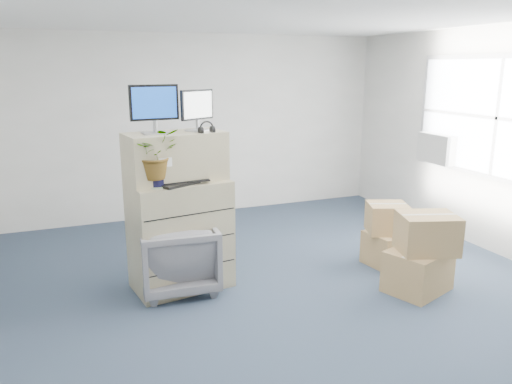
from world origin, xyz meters
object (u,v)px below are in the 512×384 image
(water_bottle, at_px, (185,168))
(office_chair, at_px, (177,253))
(filing_cabinet_lower, at_px, (180,235))
(potted_plant, at_px, (155,160))
(keyboard, at_px, (183,182))
(monitor_left, at_px, (154,106))
(monitor_right, at_px, (197,108))

(water_bottle, xyz_separation_m, office_chair, (-0.14, -0.10, -0.89))
(filing_cabinet_lower, bearing_deg, potted_plant, -155.02)
(filing_cabinet_lower, distance_m, office_chair, 0.20)
(keyboard, bearing_deg, monitor_left, 120.42)
(potted_plant, relative_size, office_chair, 0.74)
(potted_plant, distance_m, office_chair, 1.05)
(water_bottle, bearing_deg, monitor_left, -177.34)
(monitor_right, distance_m, keyboard, 0.78)
(filing_cabinet_lower, distance_m, keyboard, 0.61)
(monitor_left, bearing_deg, office_chair, -33.50)
(potted_plant, bearing_deg, water_bottle, 30.38)
(filing_cabinet_lower, relative_size, potted_plant, 1.96)
(monitor_left, distance_m, keyboard, 0.80)
(filing_cabinet_lower, distance_m, potted_plant, 0.90)
(water_bottle, relative_size, potted_plant, 0.45)
(keyboard, xyz_separation_m, potted_plant, (-0.28, -0.04, 0.25))
(potted_plant, bearing_deg, office_chair, 27.11)
(monitor_left, xyz_separation_m, keyboard, (0.23, -0.15, -0.75))
(monitor_right, bearing_deg, office_chair, 177.87)
(filing_cabinet_lower, bearing_deg, water_bottle, 11.00)
(keyboard, xyz_separation_m, office_chair, (-0.07, 0.06, -0.77))
(keyboard, distance_m, water_bottle, 0.21)
(water_bottle, height_order, potted_plant, potted_plant)
(office_chair, bearing_deg, keyboard, 143.70)
(monitor_right, xyz_separation_m, potted_plant, (-0.50, -0.25, -0.47))
(keyboard, height_order, water_bottle, water_bottle)
(filing_cabinet_lower, bearing_deg, monitor_left, 166.91)
(monitor_right, bearing_deg, potted_plant, 178.05)
(filing_cabinet_lower, distance_m, water_bottle, 0.72)
(monitor_left, bearing_deg, water_bottle, -2.22)
(monitor_left, height_order, keyboard, monitor_left)
(monitor_left, height_order, monitor_right, monitor_left)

